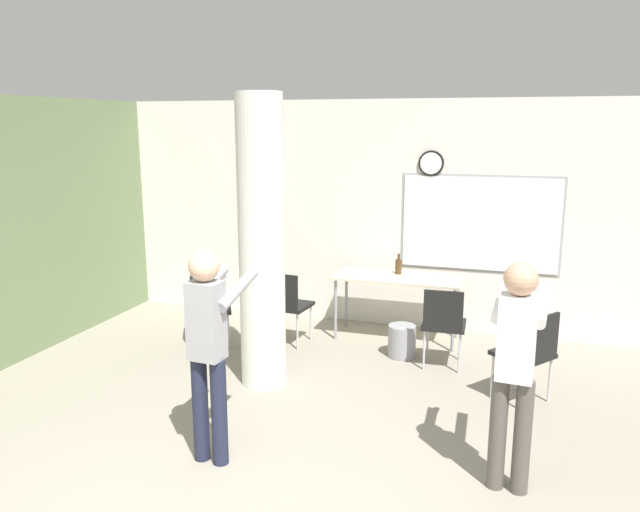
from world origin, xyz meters
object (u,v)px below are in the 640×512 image
Objects in this scene: chair_table_right at (444,321)px; chair_table_left at (287,302)px; bottle_on_table at (398,266)px; folding_table at (397,282)px; chair_near_pillar at (205,304)px; person_playing_side at (516,359)px; person_playing_front at (209,340)px; chair_mid_room at (530,350)px.

chair_table_left is (-1.79, 0.16, 0.00)m from chair_table_right.
bottle_on_table is 0.28× the size of chair_table_right.
folding_table is 6.08× the size of bottle_on_table.
chair_near_pillar is 0.53× the size of person_playing_side.
person_playing_front is at bearing -121.34° from chair_table_right.
bottle_on_table is 2.13m from chair_mid_room.
chair_mid_room is at bearing -6.93° from chair_near_pillar.
chair_table_right is 1.00× the size of chair_near_pillar.
chair_mid_room is at bearing -42.71° from folding_table.
bottle_on_table is 3.25m from person_playing_side.
chair_mid_room is (1.49, -1.48, -0.35)m from bottle_on_table.
person_playing_front is (1.22, -2.19, 0.45)m from chair_near_pillar.
person_playing_side reaches higher than chair_mid_room.
folding_table is 1.71× the size of chair_table_right.
folding_table is at bearing 115.36° from person_playing_side.
chair_table_left and chair_near_pillar have the same top height.
chair_table_left is (-1.14, -0.71, -0.35)m from bottle_on_table.
chair_mid_room is (1.47, -1.36, -0.19)m from folding_table.
bottle_on_table is 0.15× the size of person_playing_front.
person_playing_side is at bearing -41.84° from chair_table_left.
person_playing_front is at bearing -142.42° from chair_mid_room.
chair_table_right and chair_table_left have the same top height.
person_playing_side is (2.15, 0.29, 0.00)m from person_playing_front.
chair_table_right is 1.00× the size of chair_table_left.
folding_table is 3.14m from person_playing_side.
person_playing_front is (-0.81, -3.12, 0.26)m from folding_table.
folding_table is 1.00m from chair_table_right.
person_playing_side reaches higher than chair_table_left.
person_playing_side is (0.71, -2.08, 0.45)m from chair_table_right.
chair_near_pillar is at bearing -152.26° from bottle_on_table.
person_playing_side reaches higher than person_playing_front.
folding_table is 3.23m from person_playing_front.
person_playing_side is (3.37, -1.89, 0.45)m from chair_near_pillar.
folding_table is 0.91× the size of person_playing_side.
chair_mid_room is 2.92m from person_playing_front.
folding_table is 1.71× the size of chair_table_left.
person_playing_front is at bearing -172.20° from person_playing_side.
folding_table is at bearing 137.29° from chair_mid_room.
chair_near_pillar is at bearing -158.25° from chair_table_left.
chair_mid_room is 2.74m from chair_table_left.
chair_table_right is at bearing 108.80° from person_playing_side.
chair_table_right is at bearing 4.02° from chair_near_pillar.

